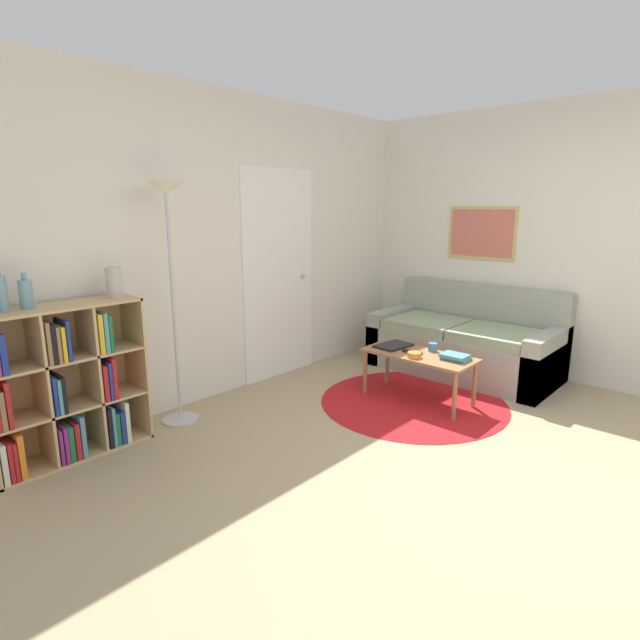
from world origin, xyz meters
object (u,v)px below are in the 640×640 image
object	(u,v)px
cup	(433,347)
bookshelf	(62,388)
laptop	(393,346)
bottle_middle	(1,293)
vase_on_shelf	(114,282)
coffee_table	(419,359)
couch	(466,344)
floor_lamp	(168,231)
bottle_right	(26,294)
bowl	(414,355)

from	to	relation	value
cup	bookshelf	bearing A→B (deg)	154.13
laptop	bottle_middle	size ratio (longest dim) A/B	1.25
bookshelf	vase_on_shelf	distance (m)	0.77
laptop	vase_on_shelf	world-z (taller)	vase_on_shelf
bookshelf	coffee_table	world-z (taller)	bookshelf
coffee_table	couch	bearing A→B (deg)	3.53
coffee_table	laptop	distance (m)	0.30
coffee_table	bottle_middle	distance (m)	3.08
floor_lamp	coffee_table	bearing A→B (deg)	-35.20
floor_lamp	vase_on_shelf	world-z (taller)	floor_lamp
cup	bottle_right	world-z (taller)	bottle_right
bookshelf	vase_on_shelf	world-z (taller)	vase_on_shelf
bookshelf	couch	size ratio (longest dim) A/B	0.58
vase_on_shelf	bookshelf	bearing A→B (deg)	179.52
floor_lamp	bottle_middle	bearing A→B (deg)	175.87
floor_lamp	laptop	world-z (taller)	floor_lamp
laptop	vase_on_shelf	size ratio (longest dim) A/B	1.63
cup	vase_on_shelf	xyz separation A→B (m)	(-2.18, 1.26, 0.68)
laptop	bottle_middle	distance (m)	3.00
vase_on_shelf	couch	bearing A→B (deg)	-20.56
laptop	bowl	size ratio (longest dim) A/B	2.92
couch	coffee_table	distance (m)	1.03
couch	vase_on_shelf	world-z (taller)	vase_on_shelf
floor_lamp	laptop	distance (m)	2.14
coffee_table	cup	bearing A→B (deg)	-17.71
bookshelf	laptop	distance (m)	2.65
laptop	cup	xyz separation A→B (m)	(0.11, -0.33, 0.03)
couch	bottle_right	size ratio (longest dim) A/B	7.98
couch	coffee_table	bearing A→B (deg)	-176.47
bottle_right	bowl	bearing A→B (deg)	-26.99
floor_lamp	bowl	distance (m)	2.17
bookshelf	laptop	world-z (taller)	bookshelf
floor_lamp	laptop	size ratio (longest dim) A/B	5.36
bottle_right	coffee_table	bearing A→B (deg)	-25.34
coffee_table	vase_on_shelf	size ratio (longest dim) A/B	4.56
laptop	vase_on_shelf	xyz separation A→B (m)	(-2.07, 0.92, 0.71)
bookshelf	bottle_middle	distance (m)	0.72
coffee_table	bowl	world-z (taller)	bowl
coffee_table	bowl	size ratio (longest dim) A/B	8.19
cup	coffee_table	bearing A→B (deg)	162.29
laptop	bottle_right	world-z (taller)	bottle_right
bookshelf	bottle_middle	size ratio (longest dim) A/B	3.78
bowl	vase_on_shelf	size ratio (longest dim) A/B	0.56
floor_lamp	bottle_right	distance (m)	1.02
couch	vase_on_shelf	xyz separation A→B (m)	(-3.05, 1.15, 0.85)
bottle_right	cup	bearing A→B (deg)	-24.95
bookshelf	floor_lamp	world-z (taller)	floor_lamp
coffee_table	bowl	bearing A→B (deg)	-166.09
coffee_table	vase_on_shelf	xyz separation A→B (m)	(-2.03, 1.21, 0.77)
bookshelf	cup	bearing A→B (deg)	-25.87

